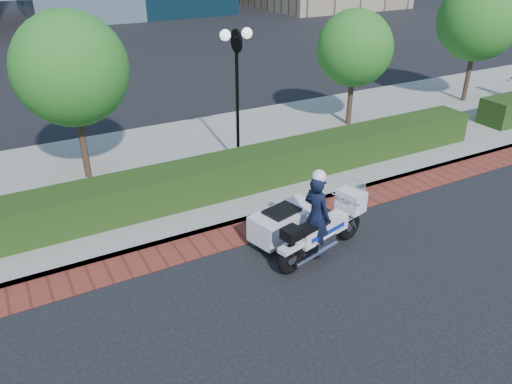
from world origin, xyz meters
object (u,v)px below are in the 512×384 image
lamppost (237,77)px  tree_c (355,48)px  tree_b (71,69)px  tree_d (479,20)px  police_motorcycle (306,222)px

lamppost → tree_c: size_ratio=0.98×
tree_b → tree_d: size_ratio=0.95×
tree_d → tree_c: bearing=-180.0°
tree_b → police_motorcycle: tree_b is taller
tree_b → tree_d: bearing=0.0°
tree_b → police_motorcycle: 7.83m
lamppost → tree_c: (5.50, 1.30, 0.09)m
tree_b → police_motorcycle: size_ratio=1.75×
lamppost → tree_d: size_ratio=0.82×
tree_d → police_motorcycle: tree_d is taller
tree_d → lamppost: bearing=-173.8°
lamppost → police_motorcycle: 5.58m
tree_b → tree_c: bearing=-0.0°
tree_c → lamppost: bearing=-166.7°
lamppost → tree_c: bearing=13.3°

